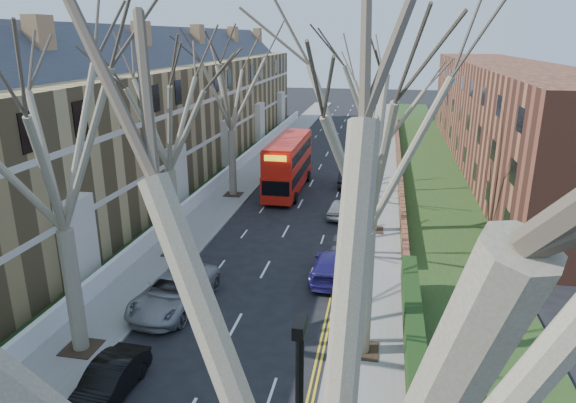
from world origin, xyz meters
The scene contains 18 objects.
pavement_left centered at (-6.00, 39.00, 0.06)m, with size 3.00×102.00×0.12m, color slate.
pavement_right centered at (6.00, 39.00, 0.06)m, with size 3.00×102.00×0.12m, color slate.
terrace_left centered at (-13.65, 31.00, 5.53)m, with size 9.70×78.00×13.60m.
flats_right centered at (17.46, 43.00, 4.98)m, with size 13.97×54.00×10.00m.
front_wall_left centered at (-7.65, 31.00, 0.62)m, with size 0.30×78.00×1.00m.
grass_verge_right centered at (10.50, 39.00, 0.15)m, with size 6.00×102.00×0.06m.
tree_left_mid centered at (-5.70, 6.00, 9.56)m, with size 10.50×10.50×14.71m.
tree_left_far centered at (-5.70, 16.00, 9.24)m, with size 10.15×10.15×14.22m.
tree_left_dist centered at (-5.70, 28.00, 9.56)m, with size 10.50×10.50×14.71m.
tree_right_near centered at (5.70, -6.00, 9.86)m, with size 10.85×10.85×15.20m.
tree_right_mid centered at (5.70, 8.00, 9.56)m, with size 10.50×10.50×14.71m.
tree_right_far centered at (5.70, 22.00, 9.24)m, with size 10.15×10.15×14.22m.
double_decker_bus centered at (-1.58, 30.34, 2.13)m, with size 2.67×10.33×4.34m.
car_left_mid centered at (-3.08, 3.61, 0.66)m, with size 1.39×3.99×1.32m, color black.
car_left_far centered at (-3.33, 10.18, 0.80)m, with size 2.65×5.74×1.59m, color gray.
car_right_near centered at (3.70, 14.64, 0.68)m, with size 1.90×4.68×1.36m, color navy.
car_right_mid centered at (3.31, 24.63, 0.64)m, with size 1.51×3.75×1.28m, color gray.
car_right_far centered at (3.24, 32.59, 0.68)m, with size 1.45×4.16×1.37m, color black.
Camera 1 is at (6.12, -10.41, 12.43)m, focal length 32.00 mm.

